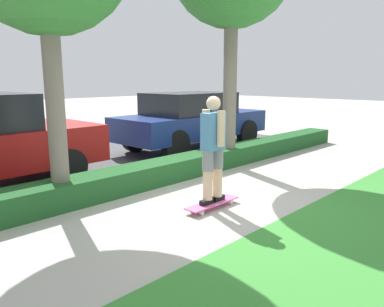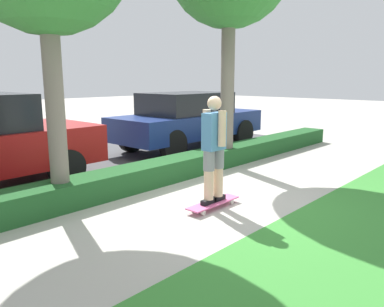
% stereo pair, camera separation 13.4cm
% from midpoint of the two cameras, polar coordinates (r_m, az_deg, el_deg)
% --- Properties ---
extents(ground_plane, '(60.00, 60.00, 0.00)m').
position_cam_midpoint_polar(ground_plane, '(5.90, 5.90, -7.30)').
color(ground_plane, '#ADA89E').
extents(street_asphalt, '(12.77, 5.00, 0.01)m').
position_cam_midpoint_polar(street_asphalt, '(9.03, -15.45, -1.06)').
color(street_asphalt, '#474749').
rests_on(street_asphalt, ground_plane).
extents(hedge_row, '(12.77, 0.60, 0.39)m').
position_cam_midpoint_polar(hedge_row, '(6.91, -4.52, -2.81)').
color(hedge_row, '#1E5123').
rests_on(hedge_row, ground_plane).
extents(skateboard, '(0.96, 0.24, 0.09)m').
position_cam_midpoint_polar(skateboard, '(5.58, 3.82, -7.57)').
color(skateboard, '#DB5B93').
rests_on(skateboard, ground_plane).
extents(skater_person, '(0.48, 0.40, 1.55)m').
position_cam_midpoint_polar(skater_person, '(5.36, 3.94, 0.96)').
color(skater_person, black).
rests_on(skater_person, skateboard).
extents(parked_car_middle, '(4.50, 1.81, 1.52)m').
position_cam_midpoint_polar(parked_car_middle, '(10.11, 0.42, 5.25)').
color(parked_car_middle, navy).
rests_on(parked_car_middle, ground_plane).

